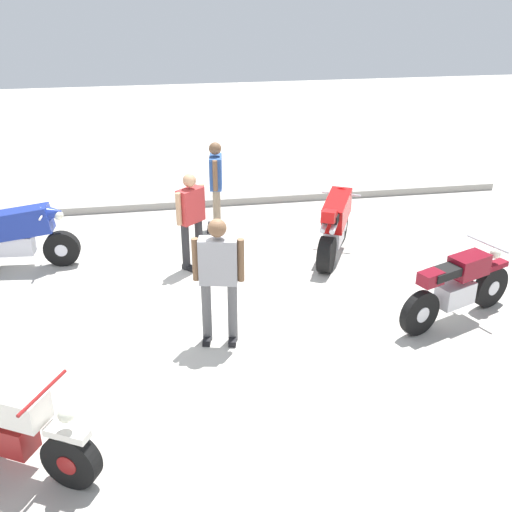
{
  "coord_description": "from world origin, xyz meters",
  "views": [
    {
      "loc": [
        -0.6,
        -7.65,
        4.55
      ],
      "look_at": [
        0.78,
        0.31,
        0.75
      ],
      "focal_mm": 42.65,
      "sensor_mm": 36.0,
      "label": 1
    }
  ],
  "objects_px": {
    "motorcycle_maroon_cruiser": "(458,287)",
    "person_in_gray_shirt": "(219,273)",
    "motorcycle_cream_vintage": "(9,428)",
    "person_in_blue_shirt": "(216,181)",
    "motorcycle_red_sportbike": "(335,223)",
    "motorcycle_blue_sportbike": "(19,234)",
    "person_in_red_shirt": "(191,215)"
  },
  "relations": [
    {
      "from": "motorcycle_red_sportbike",
      "to": "person_in_gray_shirt",
      "type": "xyz_separation_m",
      "value": [
        -2.3,
        -2.39,
        0.42
      ]
    },
    {
      "from": "motorcycle_blue_sportbike",
      "to": "person_in_gray_shirt",
      "type": "relative_size",
      "value": 1.11
    },
    {
      "from": "motorcycle_maroon_cruiser",
      "to": "person_in_gray_shirt",
      "type": "relative_size",
      "value": 1.13
    },
    {
      "from": "motorcycle_cream_vintage",
      "to": "motorcycle_red_sportbike",
      "type": "height_order",
      "value": "motorcycle_red_sportbike"
    },
    {
      "from": "motorcycle_blue_sportbike",
      "to": "person_in_blue_shirt",
      "type": "distance_m",
      "value": 3.6
    },
    {
      "from": "motorcycle_blue_sportbike",
      "to": "person_in_gray_shirt",
      "type": "distance_m",
      "value": 4.15
    },
    {
      "from": "motorcycle_blue_sportbike",
      "to": "motorcycle_red_sportbike",
      "type": "height_order",
      "value": "same"
    },
    {
      "from": "person_in_gray_shirt",
      "to": "person_in_blue_shirt",
      "type": "bearing_deg",
      "value": -173.57
    },
    {
      "from": "motorcycle_cream_vintage",
      "to": "motorcycle_blue_sportbike",
      "type": "relative_size",
      "value": 0.91
    },
    {
      "from": "motorcycle_maroon_cruiser",
      "to": "person_in_gray_shirt",
      "type": "distance_m",
      "value": 3.4
    },
    {
      "from": "motorcycle_cream_vintage",
      "to": "motorcycle_red_sportbike",
      "type": "bearing_deg",
      "value": 71.99
    },
    {
      "from": "motorcycle_red_sportbike",
      "to": "person_in_red_shirt",
      "type": "height_order",
      "value": "person_in_red_shirt"
    },
    {
      "from": "motorcycle_blue_sportbike",
      "to": "motorcycle_maroon_cruiser",
      "type": "bearing_deg",
      "value": -19.99
    },
    {
      "from": "person_in_red_shirt",
      "to": "person_in_gray_shirt",
      "type": "bearing_deg",
      "value": -36.79
    },
    {
      "from": "motorcycle_cream_vintage",
      "to": "person_in_blue_shirt",
      "type": "height_order",
      "value": "person_in_blue_shirt"
    },
    {
      "from": "motorcycle_red_sportbike",
      "to": "person_in_gray_shirt",
      "type": "bearing_deg",
      "value": 163.55
    },
    {
      "from": "motorcycle_cream_vintage",
      "to": "person_in_gray_shirt",
      "type": "relative_size",
      "value": 1.01
    },
    {
      "from": "motorcycle_blue_sportbike",
      "to": "motorcycle_red_sportbike",
      "type": "bearing_deg",
      "value": -0.53
    },
    {
      "from": "motorcycle_cream_vintage",
      "to": "person_in_blue_shirt",
      "type": "relative_size",
      "value": 1.04
    },
    {
      "from": "motorcycle_red_sportbike",
      "to": "person_in_blue_shirt",
      "type": "distance_m",
      "value": 2.44
    },
    {
      "from": "motorcycle_maroon_cruiser",
      "to": "motorcycle_cream_vintage",
      "type": "bearing_deg",
      "value": 176.88
    },
    {
      "from": "person_in_red_shirt",
      "to": "person_in_blue_shirt",
      "type": "xyz_separation_m",
      "value": [
        0.58,
        1.52,
        0.07
      ]
    },
    {
      "from": "motorcycle_maroon_cruiser",
      "to": "motorcycle_red_sportbike",
      "type": "height_order",
      "value": "motorcycle_red_sportbike"
    },
    {
      "from": "motorcycle_maroon_cruiser",
      "to": "motorcycle_red_sportbike",
      "type": "relative_size",
      "value": 1.09
    },
    {
      "from": "motorcycle_cream_vintage",
      "to": "person_in_gray_shirt",
      "type": "bearing_deg",
      "value": 69.0
    },
    {
      "from": "motorcycle_maroon_cruiser",
      "to": "person_in_blue_shirt",
      "type": "distance_m",
      "value": 4.93
    },
    {
      "from": "person_in_gray_shirt",
      "to": "person_in_red_shirt",
      "type": "bearing_deg",
      "value": -163.32
    },
    {
      "from": "motorcycle_maroon_cruiser",
      "to": "person_in_red_shirt",
      "type": "distance_m",
      "value": 4.29
    },
    {
      "from": "motorcycle_red_sportbike",
      "to": "person_in_red_shirt",
      "type": "xyz_separation_m",
      "value": [
        -2.48,
        -0.04,
        0.32
      ]
    },
    {
      "from": "motorcycle_maroon_cruiser",
      "to": "person_in_blue_shirt",
      "type": "xyz_separation_m",
      "value": [
        -2.96,
        3.91,
        0.46
      ]
    },
    {
      "from": "person_in_gray_shirt",
      "to": "motorcycle_red_sportbike",
      "type": "bearing_deg",
      "value": 148.49
    },
    {
      "from": "person_in_gray_shirt",
      "to": "person_in_blue_shirt",
      "type": "relative_size",
      "value": 1.03
    }
  ]
}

